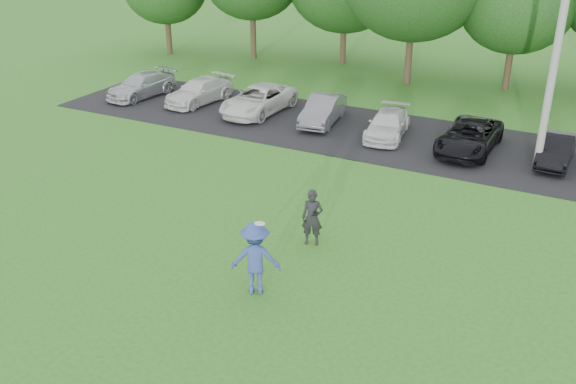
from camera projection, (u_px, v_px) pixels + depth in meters
name	position (u px, v px, depth m)	size (l,w,h in m)	color
ground	(227.00, 286.00, 16.92)	(100.00, 100.00, 0.00)	#2E691E
parking_lot	(390.00, 137.00, 27.40)	(32.00, 6.50, 0.03)	black
utility_pole	(557.00, 50.00, 22.19)	(0.28, 0.28, 9.01)	gray
frisbee_player	(255.00, 258.00, 16.27)	(1.48, 1.21, 2.16)	#31458C
camera_bystander	(312.00, 218.00, 18.63)	(0.71, 0.56, 1.71)	black
parked_cars	(368.00, 119.00, 27.68)	(28.62, 4.94, 1.25)	#ACB0B4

